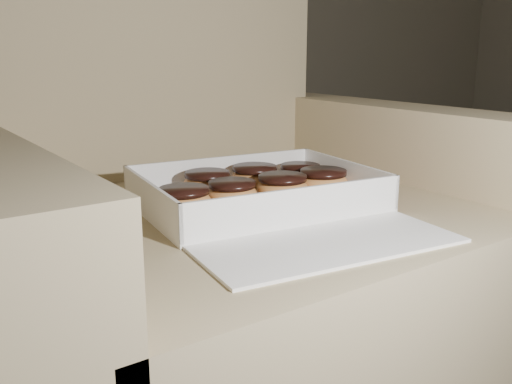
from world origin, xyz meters
The scene contains 12 objects.
armchair centered at (-0.50, 1.09, 0.33)m, with size 1.00×0.84×1.04m.
bakery_box centered at (-0.49, 0.96, 0.48)m, with size 0.46×0.52×0.07m.
donut_a centered at (-0.35, 0.98, 0.50)m, with size 0.09×0.09×0.05m.
donut_b centered at (-0.54, 1.00, 0.50)m, with size 0.09×0.09×0.04m.
donut_c centered at (-0.53, 1.09, 0.50)m, with size 0.09×0.09×0.05m.
donut_d centered at (-0.44, 0.98, 0.50)m, with size 0.09×0.09×0.05m.
donut_e centered at (-0.34, 1.06, 0.50)m, with size 0.08×0.08×0.04m.
donut_f centered at (-0.43, 1.08, 0.50)m, with size 0.09×0.09×0.05m.
donut_g centered at (-0.63, 1.01, 0.50)m, with size 0.09×0.09×0.05m.
crumb_a centered at (-0.63, 0.97, 0.48)m, with size 0.01×0.01×0.00m, color black.
crumb_b centered at (-0.60, 0.98, 0.48)m, with size 0.01×0.01×0.00m, color black.
crumb_c centered at (-0.33, 0.86, 0.48)m, with size 0.01×0.01×0.00m, color black.
Camera 1 is at (-1.06, 0.19, 0.75)m, focal length 40.00 mm.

